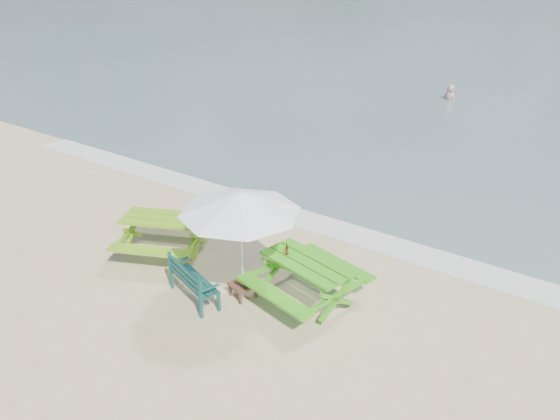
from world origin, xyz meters
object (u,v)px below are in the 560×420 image
Objects in this scene: side_table at (243,290)px; patio_umbrella at (240,202)px; picnic_table_left at (165,235)px; picnic_table_right at (306,282)px; swimmer at (449,104)px; beer_bottle at (287,250)px; park_bench at (195,288)px.

patio_umbrella is (0.00, 0.00, 1.87)m from side_table.
picnic_table_left is 3.55m from picnic_table_right.
patio_umbrella reaches higher than picnic_table_right.
swimmer is (-2.97, 16.57, -0.61)m from picnic_table_right.
picnic_table_left reaches higher than side_table.
picnic_table_left is at bearing 171.25° from patio_umbrella.
beer_bottle reaches higher than picnic_table_left.
picnic_table_right is at bearing -1.11° from beer_bottle.
park_bench is 2.00m from patio_umbrella.
side_table is 17.29m from swimmer.
picnic_table_left is 2.53m from side_table.
side_table is 0.32× the size of swimmer.
picnic_table_right is at bearing 3.66° from picnic_table_left.
picnic_table_left is 16.81m from swimmer.
picnic_table_left is 3.14m from beer_bottle.
picnic_table_left is at bearing -91.93° from swimmer.
beer_bottle reaches higher than picnic_table_right.
patio_umbrella is 17.43m from swimmer.
picnic_table_left is 0.90× the size of patio_umbrella.
beer_bottle is 16.79m from swimmer.
patio_umbrella is at bearing -150.03° from picnic_table_right.
beer_bottle reaches higher than park_bench.
picnic_table_right is 2.02m from patio_umbrella.
patio_umbrella is at bearing -134.11° from beer_bottle.
picnic_table_right is 2.14m from park_bench.
side_table is 1.87m from patio_umbrella.
swimmer is at bearing 96.37° from patio_umbrella.
patio_umbrella is 11.37× the size of beer_bottle.
picnic_table_left is at bearing -175.64° from beer_bottle.
swimmer reaches higher than side_table.
park_bench is 2.40× the size of side_table.
beer_bottle is (3.08, 0.24, 0.52)m from picnic_table_left.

